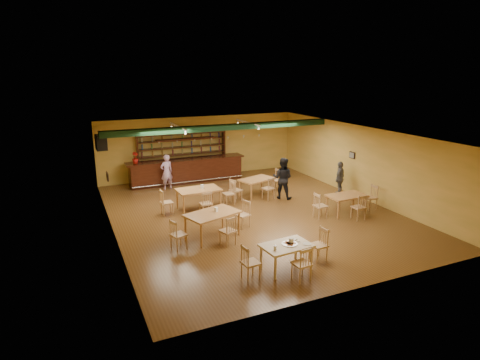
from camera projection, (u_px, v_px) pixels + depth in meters
name	position (u px, v px, depth m)	size (l,w,h in m)	color
floor	(251.00, 213.00, 15.22)	(12.00, 12.00, 0.00)	#573718
ceiling_beam	(223.00, 127.00, 16.93)	(10.00, 0.30, 0.25)	black
track_rail_left	(178.00, 126.00, 16.75)	(0.05, 2.50, 0.05)	white
track_rail_right	(248.00, 122.00, 17.99)	(0.05, 2.50, 0.05)	white
ac_unit	(101.00, 142.00, 16.44)	(0.34, 0.70, 0.48)	white
picture_left	(107.00, 177.00, 13.72)	(0.04, 0.34, 0.28)	black
picture_right	(352.00, 155.00, 17.15)	(0.04, 0.34, 0.28)	black
bar_counter	(187.00, 170.00, 19.24)	(5.64, 0.85, 1.13)	black
back_bar_hutch	(183.00, 156.00, 19.64)	(4.36, 0.40, 2.28)	black
poinsettia	(135.00, 158.00, 18.10)	(0.29, 0.29, 0.52)	#B01810
dining_table_a	(199.00, 199.00, 15.50)	(1.63, 0.98, 0.81)	#B07C3E
dining_table_b	(257.00, 187.00, 17.25)	(1.46, 0.88, 0.73)	#B07C3E
dining_table_c	(213.00, 225.00, 12.87)	(1.67, 1.00, 0.84)	#B07C3E
dining_table_d	(346.00, 204.00, 15.08)	(1.43, 0.86, 0.71)	#B07C3E
near_table	(286.00, 257.00, 10.84)	(1.32, 0.85, 0.71)	#CEB68A
pizza_tray	(290.00, 244.00, 10.78)	(0.40, 0.40, 0.01)	silver
parmesan_shaker	(275.00, 248.00, 10.44)	(0.07, 0.07, 0.11)	#EAE5C6
napkin_stack	(294.00, 240.00, 11.04)	(0.20, 0.15, 0.03)	white
pizza_server	(293.00, 242.00, 10.87)	(0.32, 0.09, 0.00)	silver
side_plate	(307.00, 244.00, 10.78)	(0.22, 0.22, 0.01)	white
patron_bar	(167.00, 172.00, 17.99)	(0.58, 0.38, 1.60)	#964DA8
patron_right_a	(283.00, 178.00, 16.73)	(0.84, 0.65, 1.73)	black
patron_right_b	(340.00, 178.00, 17.21)	(0.86, 0.36, 1.47)	slate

